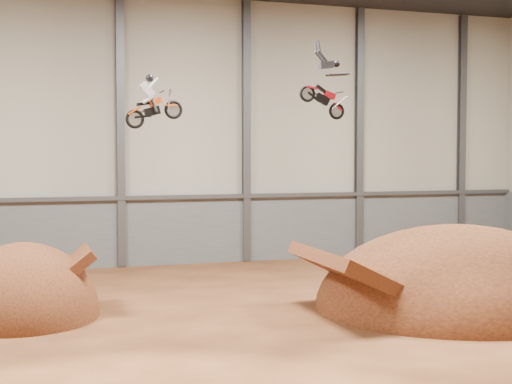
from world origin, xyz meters
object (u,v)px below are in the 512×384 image
at_px(fmx_rider_a, 156,97).
at_px(landing_ramp, 457,308).
at_px(takeoff_ramp, 24,317).
at_px(fmx_rider_b, 319,80).

bearing_deg(fmx_rider_a, landing_ramp, -15.46).
xyz_separation_m(landing_ramp, fmx_rider_a, (-10.91, 2.47, 7.83)).
height_order(takeoff_ramp, fmx_rider_a, fmx_rider_a).
bearing_deg(landing_ramp, fmx_rider_a, 167.27).
bearing_deg(fmx_rider_a, fmx_rider_b, -18.98).
distance_m(landing_ramp, fmx_rider_a, 13.65).
bearing_deg(fmx_rider_b, fmx_rider_a, 162.34).
xyz_separation_m(fmx_rider_a, fmx_rider_b, (5.58, -1.63, 0.62)).
distance_m(takeoff_ramp, landing_ramp, 15.92).
bearing_deg(fmx_rider_a, takeoff_ramp, 166.54).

